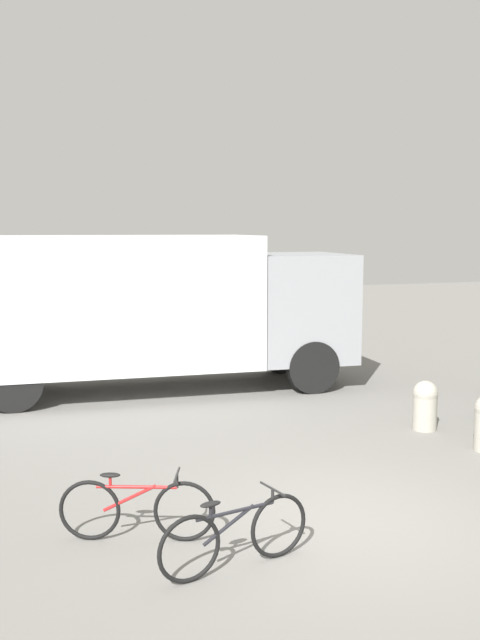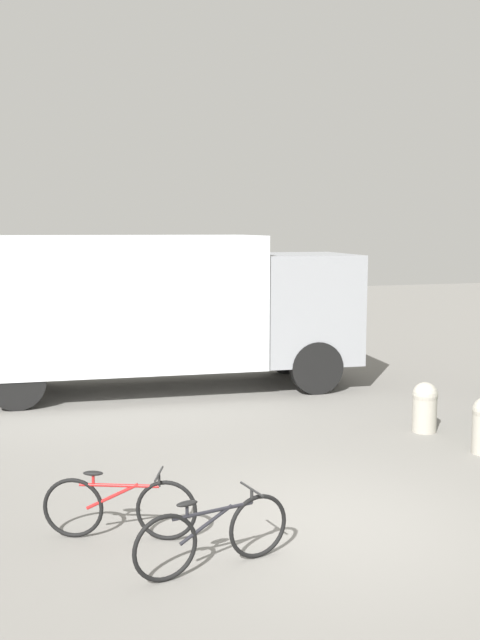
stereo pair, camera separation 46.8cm
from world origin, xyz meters
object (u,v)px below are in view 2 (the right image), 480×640
delivery_truck (150,304)px  bicycle_near (119,507)px  bicycle_middle (213,534)px  bollard_far_bench (425,405)px

delivery_truck → bicycle_near: bearing=-98.6°
delivery_truck → bicycle_middle: (-0.77, -7.90, -1.42)m
bicycle_near → bollard_far_bench: 5.93m
bicycle_near → delivery_truck: bearing=98.3°
bicycle_near → bicycle_middle: (0.79, -0.96, 0.00)m
bicycle_middle → bollard_far_bench: bollard_far_bench is taller
bollard_far_bench → delivery_truck: bearing=131.1°
bicycle_middle → delivery_truck: bearing=72.3°
delivery_truck → bicycle_middle: delivery_truck is taller
delivery_truck → bicycle_near: size_ratio=5.32×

